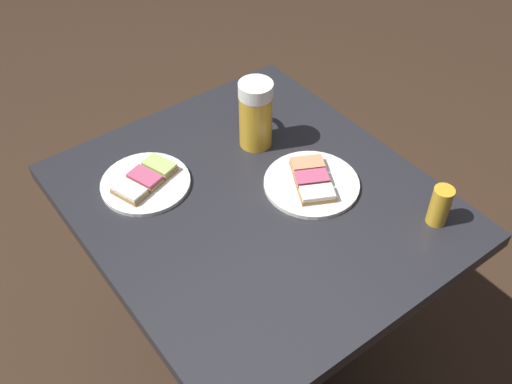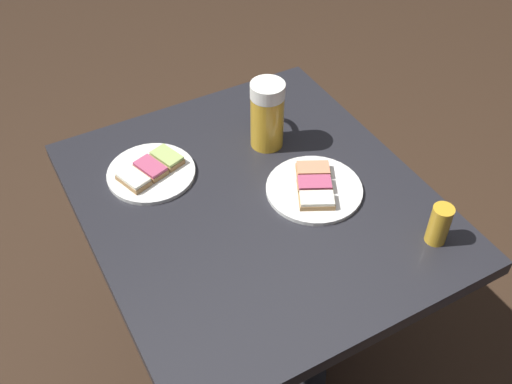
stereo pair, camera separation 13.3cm
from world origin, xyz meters
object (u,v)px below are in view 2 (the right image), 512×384
object	(u,v)px
plate_near	(314,188)
beer_mug	(267,114)
beer_glass_small	(439,224)
plate_far	(151,171)

from	to	relation	value
plate_near	beer_mug	world-z (taller)	beer_mug
beer_glass_small	beer_mug	bearing A→B (deg)	108.62
plate_far	beer_mug	size ratio (longest dim) A/B	1.18
plate_far	beer_glass_small	size ratio (longest dim) A/B	2.20
plate_near	beer_mug	xyz separation A→B (m)	(-0.01, 0.20, 0.08)
beer_mug	beer_glass_small	size ratio (longest dim) A/B	1.86
beer_mug	plate_near	bearing A→B (deg)	-87.34
plate_near	beer_mug	size ratio (longest dim) A/B	1.26
plate_near	beer_glass_small	distance (m)	0.29
plate_near	beer_glass_small	bearing A→B (deg)	-60.01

